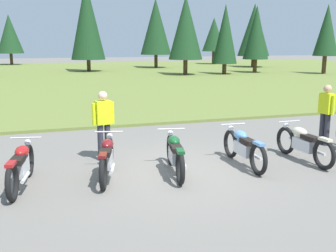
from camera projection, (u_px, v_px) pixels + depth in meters
name	position (u px, v px, depth m)	size (l,w,h in m)	color
ground_plane	(176.00, 171.00, 8.91)	(140.00, 140.00, 0.00)	slate
grass_moorland	(73.00, 76.00, 34.04)	(80.00, 44.00, 0.10)	olive
forest_treeline	(54.00, 27.00, 37.12)	(45.12, 26.69, 8.45)	#47331E
motorcycle_red	(21.00, 166.00, 7.83)	(0.66, 2.08, 0.88)	black
motorcycle_maroon	(107.00, 158.00, 8.39)	(0.77, 2.06, 0.88)	black
motorcycle_british_green	(175.00, 154.00, 8.68)	(0.65, 2.08, 0.88)	black
motorcycle_sky_blue	(243.00, 147.00, 9.24)	(0.62, 2.10, 0.88)	black
motorcycle_cream	(303.00, 143.00, 9.59)	(0.62, 2.10, 0.88)	black
rider_checking_bike	(103.00, 121.00, 9.59)	(0.54, 0.29, 1.67)	#2D2D38
rider_near_row_end	(326.00, 111.00, 11.03)	(0.27, 0.55, 1.67)	#2D2D38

